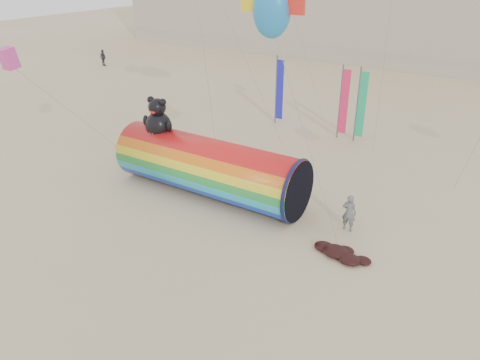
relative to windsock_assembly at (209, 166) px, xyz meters
The scene contains 5 objects.
ground 4.62m from the windsock_assembly, 51.45° to the right, with size 160.00×160.00×0.00m, color #CCB58C.
windsock_assembly is the anchor object (origin of this frame).
kite_handler 7.83m from the windsock_assembly, ahead, with size 0.67×0.44×1.85m, color slate.
fabric_bundle 8.63m from the windsock_assembly, 12.17° to the right, with size 2.62×1.35×0.41m.
festival_banners 12.23m from the windsock_assembly, 82.98° to the left, with size 7.15×0.52×5.20m.
Camera 1 is at (11.03, -15.00, 11.91)m, focal length 35.00 mm.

